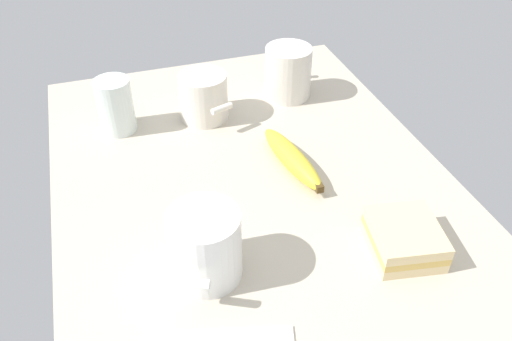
{
  "coord_description": "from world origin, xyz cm",
  "views": [
    {
      "loc": [
        61.87,
        -20.09,
        56.92
      ],
      "look_at": [
        0.0,
        0.0,
        5.0
      ],
      "focal_mm": 36.6,
      "sensor_mm": 36.0,
      "label": 1
    }
  ],
  "objects": [
    {
      "name": "coffee_mug_spare",
      "position": [
        -22.49,
        -3.07,
        6.65
      ],
      "size": [
        11.66,
        9.12,
        9.03
      ],
      "color": "silver",
      "rests_on": "tabletop"
    },
    {
      "name": "coffee_mug_black",
      "position": [
        -25.37,
        14.96,
        7.37
      ],
      "size": [
        11.75,
        9.25,
        10.47
      ],
      "color": "silver",
      "rests_on": "tabletop"
    },
    {
      "name": "banana",
      "position": [
        -2.72,
        7.25,
        3.83
      ],
      "size": [
        18.69,
        6.34,
        3.67
      ],
      "color": "yellow",
      "rests_on": "tabletop"
    },
    {
      "name": "glass_of_milk",
      "position": [
        -23.36,
        -19.27,
        6.48
      ],
      "size": [
        6.53,
        6.53,
        10.22
      ],
      "color": "silver",
      "rests_on": "tabletop"
    },
    {
      "name": "tabletop",
      "position": [
        0.0,
        0.0,
        1.0
      ],
      "size": [
        90.0,
        64.0,
        2.0
      ],
      "primitive_type": "cube",
      "color": "#BCB29E",
      "rests_on": "ground"
    },
    {
      "name": "coffee_mug_milky",
      "position": [
        15.44,
        -11.97,
        7.31
      ],
      "size": [
        12.13,
        9.95,
        10.35
      ],
      "color": "white",
      "rests_on": "tabletop"
    },
    {
      "name": "sandwich_main",
      "position": [
        19.92,
        15.3,
        4.2
      ],
      "size": [
        11.69,
        10.85,
        4.4
      ],
      "color": "beige",
      "rests_on": "tabletop"
    }
  ]
}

